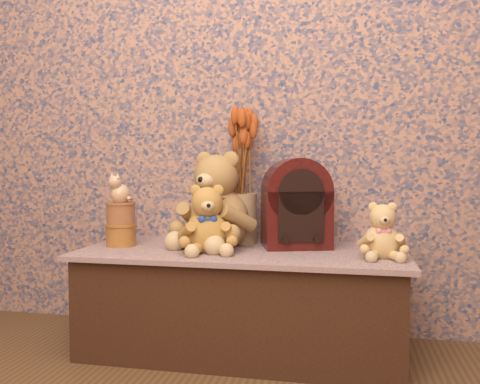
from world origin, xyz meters
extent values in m
cube|color=#374872|center=(0.00, 1.50, 1.30)|extent=(3.00, 0.10, 2.60)
cube|color=#3A5277|center=(0.00, 1.21, 0.21)|extent=(1.33, 0.61, 0.43)
cylinder|color=tan|center=(-0.03, 1.35, 0.54)|extent=(0.17, 0.17, 0.22)
cylinder|color=gold|center=(-0.53, 1.19, 0.47)|extent=(0.16, 0.16, 0.09)
cylinder|color=tan|center=(-0.53, 1.19, 0.56)|extent=(0.16, 0.16, 0.09)
camera|label=1|loc=(0.42, -0.84, 0.78)|focal=38.14mm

